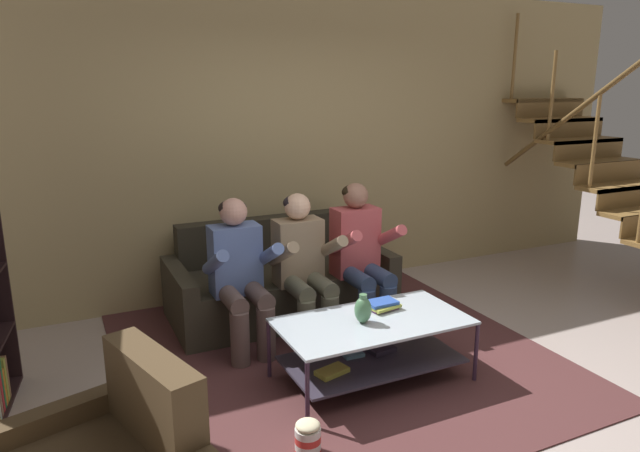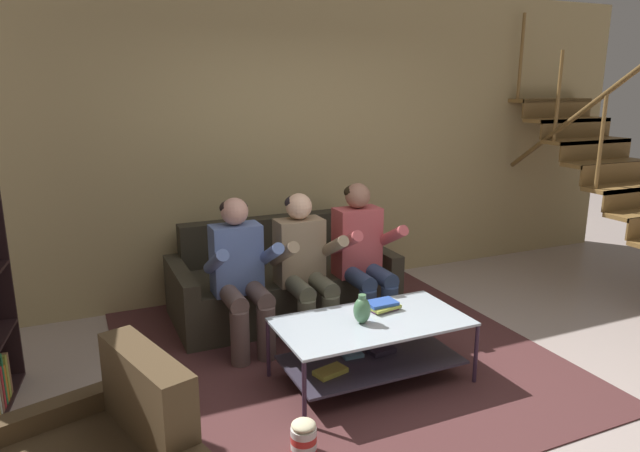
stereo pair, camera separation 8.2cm
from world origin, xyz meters
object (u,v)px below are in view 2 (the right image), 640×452
at_px(couch, 282,283).
at_px(popcorn_tub, 304,438).
at_px(person_seated_left, 241,270).
at_px(vase, 362,310).
at_px(coffee_table, 370,341).
at_px(book_stack, 382,305).
at_px(person_seated_right, 363,251).
at_px(person_seated_middle, 305,261).

distance_m(couch, popcorn_tub, 2.07).
bearing_deg(person_seated_left, couch, 45.77).
bearing_deg(vase, person_seated_left, 123.72).
distance_m(person_seated_left, coffee_table, 1.13).
relative_size(person_seated_left, book_stack, 4.77).
bearing_deg(person_seated_right, person_seated_left, -179.82).
distance_m(couch, person_seated_middle, 0.65).
distance_m(person_seated_middle, vase, 0.87).
xyz_separation_m(couch, person_seated_left, (-0.53, -0.54, 0.36)).
height_order(person_seated_middle, person_seated_right, person_seated_right).
xyz_separation_m(person_seated_middle, coffee_table, (0.13, -0.86, -0.34)).
distance_m(person_seated_right, popcorn_tub, 1.90).
height_order(person_seated_left, coffee_table, person_seated_left).
height_order(couch, vase, couch).
height_order(person_seated_left, book_stack, person_seated_left).
bearing_deg(book_stack, popcorn_tub, -141.58).
relative_size(person_seated_right, popcorn_tub, 5.75).
xyz_separation_m(coffee_table, vase, (-0.07, -0.01, 0.24)).
height_order(couch, book_stack, couch).
bearing_deg(coffee_table, popcorn_tub, -142.11).
xyz_separation_m(couch, popcorn_tub, (-0.60, -1.97, -0.17)).
height_order(couch, coffee_table, couch).
bearing_deg(person_seated_right, couch, 134.40).
relative_size(person_seated_left, vase, 5.83).
height_order(book_stack, popcorn_tub, book_stack).
bearing_deg(vase, coffee_table, 5.37).
height_order(vase, book_stack, vase).
bearing_deg(person_seated_right, vase, -118.46).
bearing_deg(book_stack, coffee_table, -139.39).
xyz_separation_m(person_seated_middle, book_stack, (0.30, -0.71, -0.16)).
distance_m(person_seated_right, coffee_table, 1.02).
bearing_deg(coffee_table, person_seated_left, 127.14).
relative_size(person_seated_middle, vase, 5.80).
relative_size(coffee_table, popcorn_tub, 6.16).
bearing_deg(book_stack, person_seated_middle, 112.52).
distance_m(person_seated_middle, coffee_table, 0.93).
relative_size(person_seated_middle, person_seated_right, 0.96).
bearing_deg(person_seated_middle, popcorn_tub, -112.94).
relative_size(person_seated_left, person_seated_middle, 1.01).
relative_size(couch, person_seated_middle, 1.65).
xyz_separation_m(person_seated_left, book_stack, (0.82, -0.71, -0.16)).
relative_size(person_seated_middle, book_stack, 4.74).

